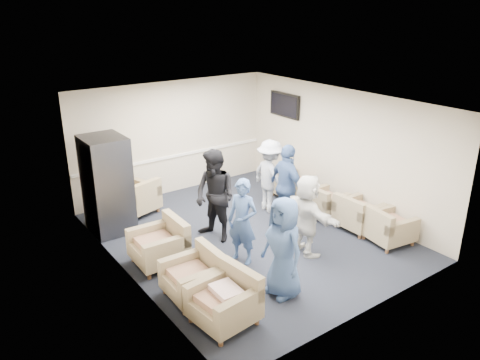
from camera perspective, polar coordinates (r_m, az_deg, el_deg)
floor at (r=9.42m, az=0.94°, el=-6.82°), size 6.00×6.00×0.00m
ceiling at (r=8.51m, az=1.05°, el=9.51°), size 6.00×6.00×0.00m
back_wall at (r=11.31m, az=-8.15°, el=5.11°), size 5.00×0.02×2.70m
front_wall at (r=6.90m, az=16.10°, el=-5.98°), size 5.00×0.02×2.70m
left_wall at (r=7.75m, az=-14.04°, el=-2.75°), size 0.02×6.00×2.70m
right_wall at (r=10.49m, az=12.05°, el=3.61°), size 0.02×6.00×2.70m
chair_rail at (r=11.42m, az=-7.98°, el=2.91°), size 4.98×0.04×0.06m
tv at (r=11.52m, az=5.47°, el=9.08°), size 0.10×1.00×0.58m
armchair_left_near at (r=6.95m, az=-1.64°, el=-14.62°), size 0.92×0.92×0.67m
armchair_left_mid at (r=7.53m, az=-5.37°, el=-11.73°), size 0.84×0.84×0.66m
armchair_left_far at (r=8.46m, az=-9.52°, el=-7.89°), size 0.89×0.89×0.69m
armchair_right_near at (r=9.45m, az=17.47°, el=-5.61°), size 0.90×0.90×0.63m
armchair_right_midnear at (r=9.84m, az=14.09°, el=-4.16°), size 0.80×0.80×0.64m
armchair_right_midfar at (r=10.26m, az=10.16°, el=-2.86°), size 0.78×0.78×0.62m
armchair_right_far at (r=11.17m, az=6.12°, el=-0.65°), size 0.78×0.78×0.61m
armchair_corner at (r=10.49m, az=-12.48°, el=-2.31°), size 1.05×1.05×0.68m
vending_machine at (r=9.65m, az=-15.87°, el=-0.54°), size 0.80×0.93×1.97m
backpack at (r=8.02m, az=-4.41°, el=-10.18°), size 0.33×0.28×0.47m
pillow at (r=6.84m, az=-1.68°, el=-13.47°), size 0.36×0.47×0.13m
person_front_left at (r=7.32m, az=5.30°, el=-8.20°), size 0.53×0.81×1.65m
person_mid_left at (r=8.21m, az=0.30°, el=-5.09°), size 0.57×0.67×1.56m
person_back_left at (r=8.95m, az=-3.05°, el=-1.98°), size 0.88×1.02×1.81m
person_back_right at (r=10.24m, az=3.72°, el=0.46°), size 0.65×1.08×1.63m
person_mid_right at (r=9.49m, az=5.74°, el=-0.83°), size 0.53×1.07×1.77m
person_front_right at (r=8.57m, az=8.22°, el=-4.22°), size 0.66×1.48×1.54m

